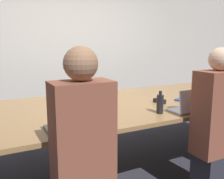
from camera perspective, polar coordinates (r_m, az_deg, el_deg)
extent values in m
plane|color=#2D2D38|center=(3.21, 2.33, -16.63)|extent=(24.00, 24.00, 0.00)
cube|color=beige|center=(4.64, -9.46, 9.59)|extent=(12.00, 0.06, 2.80)
cube|color=#9E7547|center=(2.94, 2.44, -3.43)|extent=(3.86, 1.58, 0.04)
cylinder|color=#4C4C51|center=(4.55, 18.08, -3.96)|extent=(0.08, 0.08, 0.73)
cube|color=gray|center=(2.09, -10.28, -8.59)|extent=(0.33, 0.25, 0.02)
cube|color=gray|center=(1.95, -9.48, -5.77)|extent=(0.34, 0.07, 0.25)
cube|color=black|center=(1.96, -9.57, -5.76)|extent=(0.33, 0.07, 0.25)
cube|color=brown|center=(1.70, -6.77, -11.11)|extent=(0.40, 0.24, 0.77)
sphere|color=#9E7051|center=(1.59, -7.16, 5.89)|extent=(0.22, 0.22, 0.22)
cylinder|color=brown|center=(2.13, -3.22, -6.92)|extent=(0.07, 0.07, 0.10)
cylinder|color=#232328|center=(2.98, 22.11, -2.83)|extent=(0.08, 0.08, 0.08)
cube|color=silver|center=(2.68, 16.27, -4.59)|extent=(0.32, 0.22, 0.02)
cube|color=silver|center=(2.57, 18.03, -2.51)|extent=(0.32, 0.04, 0.22)
cube|color=silver|center=(2.58, 17.86, -2.49)|extent=(0.32, 0.04, 0.22)
cube|color=#2D2D38|center=(2.68, 21.74, -17.74)|extent=(0.32, 0.24, 0.45)
cube|color=brown|center=(2.46, 22.70, -5.02)|extent=(0.40, 0.24, 0.77)
sphere|color=beige|center=(2.39, 23.53, 6.40)|extent=(0.20, 0.20, 0.20)
cylinder|color=black|center=(2.52, 10.91, -3.32)|extent=(0.07, 0.07, 0.19)
cylinder|color=black|center=(2.50, 11.00, -0.78)|extent=(0.03, 0.03, 0.04)
cube|color=black|center=(2.97, 10.81, -2.59)|extent=(0.10, 0.16, 0.05)
cube|color=#2D4C8C|center=(3.17, 15.82, -2.25)|extent=(0.21, 0.19, 0.02)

